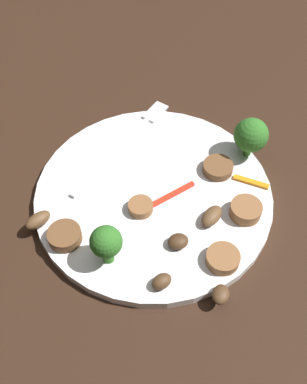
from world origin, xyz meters
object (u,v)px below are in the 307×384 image
(sausage_slice_0, at_px, (65,236))
(mushroom_2, at_px, (178,241))
(sausage_slice_1, at_px, (223,258))
(mushroom_3, at_px, (38,220))
(fork, at_px, (128,139))
(broccoli_floret_0, at_px, (106,243))
(mushroom_0, at_px, (221,294))
(broccoli_floret_1, at_px, (251,135))
(mushroom_4, at_px, (162,281))
(sausage_slice_3, at_px, (141,207))
(pepper_strip_0, at_px, (251,182))
(sausage_slice_4, at_px, (218,168))
(pepper_strip_1, at_px, (171,196))
(sausage_slice_2, at_px, (246,208))
(plate, at_px, (154,195))
(mushroom_1, at_px, (212,216))

(sausage_slice_0, distance_m, mushroom_2, 0.11)
(sausage_slice_1, height_order, mushroom_3, mushroom_3)
(fork, height_order, mushroom_3, mushroom_3)
(broccoli_floret_0, relative_size, mushroom_2, 2.27)
(mushroom_0, bearing_deg, fork, 41.51)
(broccoli_floret_1, bearing_deg, mushroom_4, 165.54)
(sausage_slice_0, distance_m, mushroom_0, 0.16)
(sausage_slice_3, bearing_deg, pepper_strip_0, -56.46)
(mushroom_2, relative_size, pepper_strip_0, 0.53)
(mushroom_3, bearing_deg, mushroom_2, -82.99)
(broccoli_floret_1, bearing_deg, sausage_slice_4, 142.53)
(mushroom_4, bearing_deg, broccoli_floret_0, 78.85)
(sausage_slice_4, height_order, mushroom_0, same)
(broccoli_floret_1, height_order, pepper_strip_0, broccoli_floret_1)
(sausage_slice_4, height_order, pepper_strip_0, sausage_slice_4)
(sausage_slice_3, xyz_separation_m, pepper_strip_1, (0.03, -0.03, -0.00))
(sausage_slice_0, bearing_deg, pepper_strip_0, -52.81)
(pepper_strip_1, bearing_deg, mushroom_3, 121.05)
(sausage_slice_3, bearing_deg, mushroom_3, 116.47)
(sausage_slice_1, height_order, sausage_slice_2, sausage_slice_2)
(sausage_slice_1, relative_size, mushroom_4, 1.63)
(plate, relative_size, mushroom_0, 12.72)
(fork, bearing_deg, sausage_slice_2, -95.30)
(sausage_slice_0, height_order, mushroom_1, same)
(plate, relative_size, mushroom_2, 12.28)
(broccoli_floret_1, xyz_separation_m, mushroom_3, (-0.16, 0.19, -0.02))
(broccoli_floret_1, relative_size, mushroom_0, 2.45)
(fork, relative_size, mushroom_4, 8.59)
(broccoli_floret_0, distance_m, mushroom_4, 0.06)
(plate, bearing_deg, mushroom_2, -142.91)
(sausage_slice_3, height_order, mushroom_3, mushroom_3)
(sausage_slice_0, distance_m, sausage_slice_1, 0.16)
(mushroom_1, height_order, mushroom_3, same)
(fork, xyz_separation_m, sausage_slice_4, (-0.02, -0.11, 0.00))
(broccoli_floret_1, bearing_deg, sausage_slice_3, 140.10)
(pepper_strip_0, height_order, pepper_strip_1, pepper_strip_1)
(sausage_slice_0, relative_size, mushroom_1, 1.16)
(broccoli_floret_0, distance_m, mushroom_2, 0.07)
(sausage_slice_2, distance_m, mushroom_1, 0.04)
(plate, height_order, sausage_slice_2, sausage_slice_2)
(fork, relative_size, mushroom_1, 5.91)
(sausage_slice_4, bearing_deg, sausage_slice_2, -139.88)
(mushroom_4, bearing_deg, broccoli_floret_1, -14.46)
(broccoli_floret_0, height_order, mushroom_0, broccoli_floret_0)
(sausage_slice_4, xyz_separation_m, pepper_strip_0, (-0.01, -0.04, -0.00))
(fork, relative_size, sausage_slice_3, 6.63)
(sausage_slice_3, xyz_separation_m, mushroom_4, (-0.08, -0.05, 0.00))
(broccoli_floret_0, distance_m, mushroom_0, 0.12)
(sausage_slice_2, height_order, mushroom_2, sausage_slice_2)
(sausage_slice_4, bearing_deg, broccoli_floret_1, -37.47)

